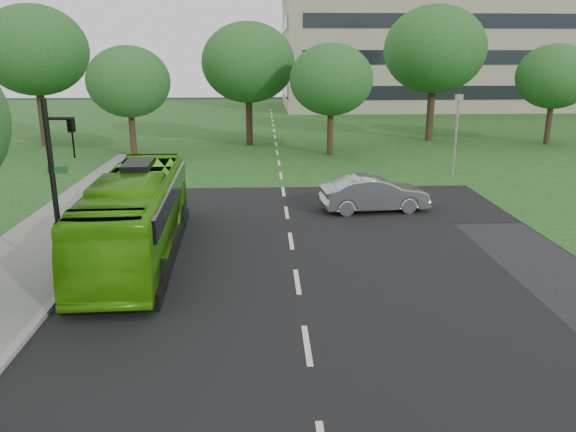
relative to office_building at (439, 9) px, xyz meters
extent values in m
plane|color=black|center=(-21.96, -61.96, -12.50)|extent=(160.00, 160.00, 0.00)
cube|color=black|center=(-21.96, -41.96, -12.49)|extent=(14.00, 120.00, 0.01)
cube|color=black|center=(-21.96, -47.96, -12.49)|extent=(80.00, 12.00, 0.01)
cube|color=silver|center=(-21.96, -46.96, -12.48)|extent=(0.15, 90.00, 0.01)
cube|color=#204316|center=(-21.96, -16.96, -12.48)|extent=(120.00, 60.00, 0.01)
cube|color=tan|center=(0.04, 0.04, 0.00)|extent=(40.00, 20.00, 25.00)
cube|color=black|center=(0.04, -10.01, 0.00)|extent=(36.80, 0.10, 23.00)
cube|color=black|center=(-20.01, 0.04, 0.00)|extent=(0.10, 18.40, 23.00)
cylinder|color=black|center=(-32.06, -36.80, -11.08)|extent=(0.43, 0.43, 2.84)
ellipsoid|color=#194B1D|center=(-32.06, -36.80, -7.41)|extent=(5.64, 5.64, 4.79)
cylinder|color=black|center=(-24.04, -32.23, -10.78)|extent=(0.52, 0.52, 3.44)
ellipsoid|color=#194B1D|center=(-24.04, -32.23, -6.23)|extent=(7.08, 7.08, 6.02)
cylinder|color=black|center=(-18.23, -36.79, -11.05)|extent=(0.44, 0.44, 2.90)
ellipsoid|color=#194B1D|center=(-18.23, -36.79, -7.30)|extent=(5.76, 5.76, 4.90)
cylinder|color=black|center=(-9.28, -30.52, -10.49)|extent=(0.60, 0.60, 4.01)
ellipsoid|color=#194B1D|center=(-9.28, -30.52, -5.26)|extent=(8.06, 8.06, 6.85)
cylinder|color=black|center=(-0.56, -32.99, -11.04)|extent=(0.44, 0.44, 2.93)
ellipsoid|color=#194B1D|center=(-0.56, -32.99, -7.27)|extent=(5.76, 5.76, 4.90)
cylinder|color=black|center=(-39.98, -31.82, -10.50)|extent=(0.60, 0.60, 4.01)
ellipsoid|color=#194B1D|center=(-39.98, -31.82, -5.35)|extent=(7.86, 7.86, 6.68)
imported|color=#44A30E|center=(-27.46, -57.23, -11.02)|extent=(2.92, 10.73, 2.96)
imported|color=#9FA0A4|center=(-17.96, -51.76, -11.70)|extent=(5.02, 2.21, 1.60)
cylinder|color=black|center=(-29.16, -59.96, -9.64)|extent=(0.16, 0.16, 5.73)
cylinder|color=black|center=(-28.76, -59.96, -7.35)|extent=(0.80, 0.09, 0.09)
imported|color=black|center=(-28.47, -59.96, -7.92)|extent=(0.23, 0.26, 1.15)
cube|color=#195926|center=(-28.99, -59.96, -8.83)|extent=(0.57, 0.05, 0.21)
cylinder|color=gray|center=(-11.96, -44.73, -10.27)|extent=(0.13, 0.13, 4.45)
cube|color=gray|center=(-11.96, -44.73, -7.94)|extent=(0.44, 0.40, 0.33)
camera|label=1|loc=(-22.98, -76.33, -5.57)|focal=35.00mm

